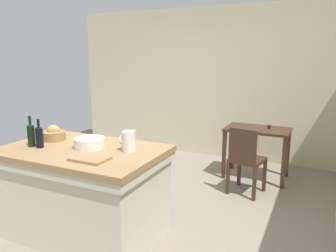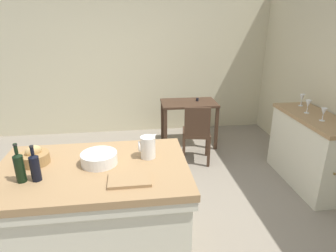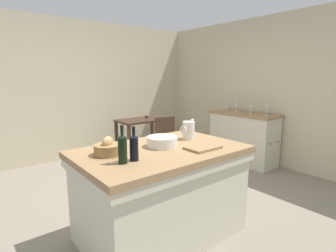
{
  "view_description": "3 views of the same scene",
  "coord_description": "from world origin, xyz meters",
  "px_view_note": "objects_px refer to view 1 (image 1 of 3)",
  "views": [
    {
      "loc": [
        1.75,
        -2.95,
        1.79
      ],
      "look_at": [
        0.2,
        0.33,
        1.0
      ],
      "focal_mm": 34.77,
      "sensor_mm": 36.0,
      "label": 1
    },
    {
      "loc": [
        0.02,
        -2.71,
        2.05
      ],
      "look_at": [
        0.4,
        0.17,
        0.95
      ],
      "focal_mm": 30.85,
      "sensor_mm": 36.0,
      "label": 2
    },
    {
      "loc": [
        -1.8,
        -2.49,
        1.58
      ],
      "look_at": [
        0.34,
        0.18,
        0.93
      ],
      "focal_mm": 28.46,
      "sensor_mm": 36.0,
      "label": 3
    }
  ],
  "objects_px": {
    "pitcher": "(129,141)",
    "bread_basket": "(54,135)",
    "wash_bowl": "(90,143)",
    "writing_desk": "(257,136)",
    "cutting_board": "(90,159)",
    "wine_bottle_amber": "(31,134)",
    "wine_bottle_dark": "(39,136)",
    "wooden_chair": "(246,158)",
    "island_table": "(84,188)"
  },
  "relations": [
    {
      "from": "island_table",
      "to": "wine_bottle_amber",
      "type": "xyz_separation_m",
      "value": [
        -0.5,
        -0.16,
        0.54
      ]
    },
    {
      "from": "wine_bottle_dark",
      "to": "pitcher",
      "type": "bearing_deg",
      "value": 17.64
    },
    {
      "from": "writing_desk",
      "to": "wine_bottle_amber",
      "type": "relative_size",
      "value": 2.94
    },
    {
      "from": "pitcher",
      "to": "wash_bowl",
      "type": "height_order",
      "value": "pitcher"
    },
    {
      "from": "island_table",
      "to": "wash_bowl",
      "type": "relative_size",
      "value": 5.24
    },
    {
      "from": "island_table",
      "to": "cutting_board",
      "type": "height_order",
      "value": "cutting_board"
    },
    {
      "from": "writing_desk",
      "to": "wine_bottle_amber",
      "type": "height_order",
      "value": "wine_bottle_amber"
    },
    {
      "from": "island_table",
      "to": "wooden_chair",
      "type": "xyz_separation_m",
      "value": [
        1.26,
        1.64,
        0.0
      ]
    },
    {
      "from": "writing_desk",
      "to": "cutting_board",
      "type": "distance_m",
      "value": 2.76
    },
    {
      "from": "cutting_board",
      "to": "wine_bottle_amber",
      "type": "distance_m",
      "value": 0.81
    },
    {
      "from": "bread_basket",
      "to": "cutting_board",
      "type": "height_order",
      "value": "bread_basket"
    },
    {
      "from": "wooden_chair",
      "to": "bread_basket",
      "type": "distance_m",
      "value": 2.35
    },
    {
      "from": "writing_desk",
      "to": "pitcher",
      "type": "relative_size",
      "value": 3.86
    },
    {
      "from": "pitcher",
      "to": "wine_bottle_dark",
      "type": "height_order",
      "value": "wine_bottle_dark"
    },
    {
      "from": "wine_bottle_dark",
      "to": "wine_bottle_amber",
      "type": "xyz_separation_m",
      "value": [
        -0.11,
        -0.0,
        0.01
      ]
    },
    {
      "from": "writing_desk",
      "to": "pitcher",
      "type": "distance_m",
      "value": 2.37
    },
    {
      "from": "writing_desk",
      "to": "bread_basket",
      "type": "xyz_separation_m",
      "value": [
        -1.76,
        -2.18,
        0.33
      ]
    },
    {
      "from": "island_table",
      "to": "bread_basket",
      "type": "distance_m",
      "value": 0.69
    },
    {
      "from": "cutting_board",
      "to": "wine_bottle_amber",
      "type": "height_order",
      "value": "wine_bottle_amber"
    },
    {
      "from": "wash_bowl",
      "to": "cutting_board",
      "type": "distance_m",
      "value": 0.4
    },
    {
      "from": "wash_bowl",
      "to": "wooden_chair",
      "type": "bearing_deg",
      "value": 52.71
    },
    {
      "from": "wine_bottle_amber",
      "to": "wine_bottle_dark",
      "type": "bearing_deg",
      "value": 2.28
    },
    {
      "from": "bread_basket",
      "to": "pitcher",
      "type": "bearing_deg",
      "value": -0.58
    },
    {
      "from": "island_table",
      "to": "wooden_chair",
      "type": "bearing_deg",
      "value": 52.39
    },
    {
      "from": "wooden_chair",
      "to": "bread_basket",
      "type": "bearing_deg",
      "value": -139.16
    },
    {
      "from": "wash_bowl",
      "to": "wine_bottle_dark",
      "type": "relative_size",
      "value": 1.05
    },
    {
      "from": "wooden_chair",
      "to": "bread_basket",
      "type": "relative_size",
      "value": 3.72
    },
    {
      "from": "pitcher",
      "to": "bread_basket",
      "type": "bearing_deg",
      "value": 179.42
    },
    {
      "from": "bread_basket",
      "to": "island_table",
      "type": "bearing_deg",
      "value": -15.08
    },
    {
      "from": "island_table",
      "to": "cutting_board",
      "type": "bearing_deg",
      "value": -40.03
    },
    {
      "from": "pitcher",
      "to": "bread_basket",
      "type": "xyz_separation_m",
      "value": [
        -0.95,
        0.01,
        -0.04
      ]
    },
    {
      "from": "island_table",
      "to": "pitcher",
      "type": "height_order",
      "value": "pitcher"
    },
    {
      "from": "pitcher",
      "to": "wine_bottle_dark",
      "type": "bearing_deg",
      "value": -162.36
    },
    {
      "from": "wash_bowl",
      "to": "wine_bottle_amber",
      "type": "relative_size",
      "value": 0.98
    },
    {
      "from": "wooden_chair",
      "to": "wash_bowl",
      "type": "distance_m",
      "value": 2.05
    },
    {
      "from": "island_table",
      "to": "wash_bowl",
      "type": "height_order",
      "value": "wash_bowl"
    },
    {
      "from": "wash_bowl",
      "to": "bread_basket",
      "type": "relative_size",
      "value": 1.25
    },
    {
      "from": "wash_bowl",
      "to": "bread_basket",
      "type": "height_order",
      "value": "bread_basket"
    },
    {
      "from": "wash_bowl",
      "to": "wine_bottle_amber",
      "type": "bearing_deg",
      "value": -159.17
    },
    {
      "from": "writing_desk",
      "to": "wash_bowl",
      "type": "xyz_separation_m",
      "value": [
        -1.23,
        -2.26,
        0.32
      ]
    },
    {
      "from": "wash_bowl",
      "to": "writing_desk",
      "type": "bearing_deg",
      "value": 61.51
    },
    {
      "from": "bread_basket",
      "to": "cutting_board",
      "type": "xyz_separation_m",
      "value": [
        0.79,
        -0.39,
        -0.04
      ]
    },
    {
      "from": "writing_desk",
      "to": "bread_basket",
      "type": "bearing_deg",
      "value": -128.96
    },
    {
      "from": "pitcher",
      "to": "wine_bottle_amber",
      "type": "xyz_separation_m",
      "value": [
        -0.96,
        -0.28,
        0.02
      ]
    },
    {
      "from": "pitcher",
      "to": "cutting_board",
      "type": "xyz_separation_m",
      "value": [
        -0.16,
        -0.38,
        -0.09
      ]
    },
    {
      "from": "writing_desk",
      "to": "cutting_board",
      "type": "relative_size",
      "value": 2.84
    },
    {
      "from": "wine_bottle_amber",
      "to": "writing_desk",
      "type": "bearing_deg",
      "value": 54.24
    },
    {
      "from": "island_table",
      "to": "wine_bottle_amber",
      "type": "relative_size",
      "value": 5.12
    },
    {
      "from": "writing_desk",
      "to": "wine_bottle_amber",
      "type": "distance_m",
      "value": 3.07
    },
    {
      "from": "pitcher",
      "to": "wine_bottle_dark",
      "type": "distance_m",
      "value": 0.9
    }
  ]
}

